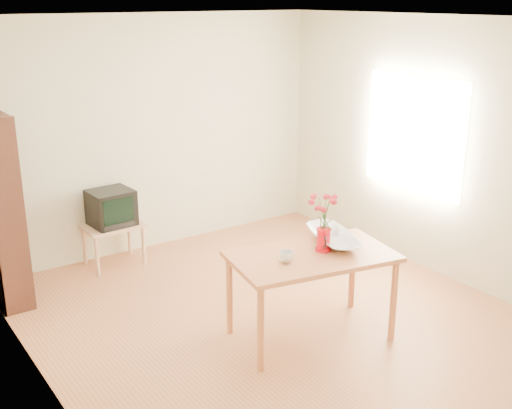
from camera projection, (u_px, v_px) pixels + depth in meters
room at (279, 179)px, 5.38m from camera, size 4.50×4.50×4.50m
table at (312, 264)px, 5.28m from camera, size 1.45×0.99×0.75m
tv_stand at (113, 231)px, 6.81m from camera, size 0.60×0.45×0.46m
bookshelf at (1, 216)px, 5.88m from camera, size 0.28×0.70×1.80m
pitcher at (323, 240)px, 5.29m from camera, size 0.14×0.19×0.20m
flowers at (324, 211)px, 5.21m from camera, size 0.22×0.22×0.32m
mug at (286, 257)px, 5.08m from camera, size 0.14×0.14×0.09m
bowl at (334, 217)px, 5.44m from camera, size 0.60×0.60×0.45m
teacup_a at (330, 223)px, 5.43m from camera, size 0.07×0.07×0.06m
teacup_b at (336, 221)px, 5.49m from camera, size 0.09×0.09×0.06m
television at (111, 207)px, 6.74m from camera, size 0.45×0.43×0.37m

